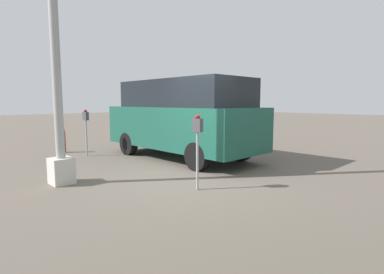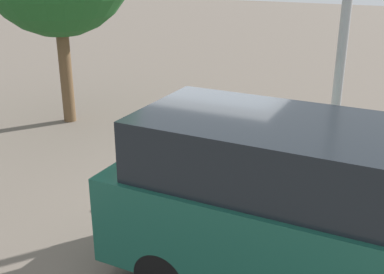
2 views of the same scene
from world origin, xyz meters
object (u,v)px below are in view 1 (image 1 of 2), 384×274
parking_meter_near (197,135)px  parking_meter_far (86,122)px  lamp_post (57,79)px  fire_hydrant (63,141)px  parked_van (182,117)px

parking_meter_near → parking_meter_far: 5.08m
lamp_post → fire_hydrant: bearing=-21.9°
parking_meter_near → lamp_post: lamp_post is taller
parking_meter_far → lamp_post: 3.50m
parked_van → fire_hydrant: bearing=32.7°
parking_meter_far → parking_meter_near: bearing=171.1°
parking_meter_far → fire_hydrant: bearing=5.6°
fire_hydrant → parking_meter_far: bearing=-167.0°
parking_meter_far → fire_hydrant: size_ratio=1.82×
parking_meter_near → fire_hydrant: parking_meter_near is taller
parking_meter_near → lamp_post: size_ratio=0.24×
parking_meter_near → parking_meter_far: parking_meter_near is taller
parked_van → fire_hydrant: 4.31m
lamp_post → fire_hydrant: size_ratio=7.45×
parking_meter_far → parked_van: size_ratio=0.29×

